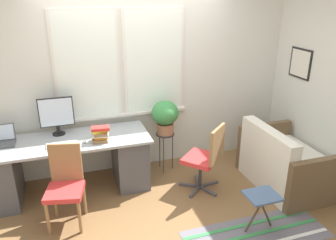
% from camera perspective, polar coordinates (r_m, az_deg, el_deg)
% --- Properties ---
extents(ground_plane, '(14.00, 14.00, 0.00)m').
position_cam_1_polar(ground_plane, '(4.36, -2.43, -12.42)').
color(ground_plane, brown).
extents(wall_back_with_window, '(9.00, 0.12, 2.70)m').
position_cam_1_polar(wall_back_with_window, '(4.54, -5.64, 7.68)').
color(wall_back_with_window, silver).
rests_on(wall_back_with_window, ground_plane).
extents(wall_right_with_picture, '(0.08, 9.00, 2.70)m').
position_cam_1_polar(wall_right_with_picture, '(4.85, 23.94, 6.76)').
color(wall_right_with_picture, silver).
rests_on(wall_right_with_picture, ground_plane).
extents(desk, '(2.05, 0.74, 0.73)m').
position_cam_1_polar(desk, '(4.37, -16.93, -7.38)').
color(desk, '#9EA3A8').
rests_on(desk, ground_plane).
extents(laptop, '(0.30, 0.25, 0.22)m').
position_cam_1_polar(laptop, '(4.39, -26.97, -3.16)').
color(laptop, '#4C4C51').
rests_on(laptop, desk).
extents(monitor, '(0.42, 0.16, 0.49)m').
position_cam_1_polar(monitor, '(4.33, -18.84, 0.89)').
color(monitor, black).
rests_on(monitor, desk).
extents(keyboard, '(0.35, 0.13, 0.02)m').
position_cam_1_polar(keyboard, '(4.10, -18.02, -4.09)').
color(keyboard, silver).
rests_on(keyboard, desk).
extents(mouse, '(0.04, 0.07, 0.03)m').
position_cam_1_polar(mouse, '(4.08, -14.35, -3.67)').
color(mouse, silver).
rests_on(mouse, desk).
extents(book_stack, '(0.23, 0.18, 0.19)m').
position_cam_1_polar(book_stack, '(4.04, -11.72, -2.42)').
color(book_stack, olive).
rests_on(book_stack, desk).
extents(desk_chair_wooden, '(0.46, 0.47, 0.90)m').
position_cam_1_polar(desk_chair_wooden, '(3.81, -17.45, -10.61)').
color(desk_chair_wooden, olive).
rests_on(desk_chair_wooden, ground_plane).
extents(office_chair_swivel, '(0.58, 0.59, 0.91)m').
position_cam_1_polar(office_chair_swivel, '(4.20, 6.64, -6.46)').
color(office_chair_swivel, '#47474C').
rests_on(office_chair_swivel, ground_plane).
extents(couch_loveseat, '(0.83, 1.21, 0.84)m').
position_cam_1_polar(couch_loveseat, '(4.63, 19.64, -7.37)').
color(couch_loveseat, white).
rests_on(couch_loveseat, ground_plane).
extents(plant_stand, '(0.26, 0.26, 0.58)m').
position_cam_1_polar(plant_stand, '(4.62, -0.49, -3.09)').
color(plant_stand, '#333338').
rests_on(plant_stand, ground_plane).
extents(potted_plant, '(0.37, 0.37, 0.47)m').
position_cam_1_polar(potted_plant, '(4.49, -0.50, 0.84)').
color(potted_plant, '#9E6B4C').
rests_on(potted_plant, plant_stand).
extents(floor_rug_striped, '(1.57, 0.58, 0.01)m').
position_cam_1_polar(floor_rug_striped, '(3.84, 15.14, -18.65)').
color(floor_rug_striped, slate).
rests_on(floor_rug_striped, ground_plane).
extents(folding_stool, '(0.34, 0.29, 0.45)m').
position_cam_1_polar(folding_stool, '(3.69, 16.04, -13.06)').
color(folding_stool, slate).
rests_on(folding_stool, ground_plane).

